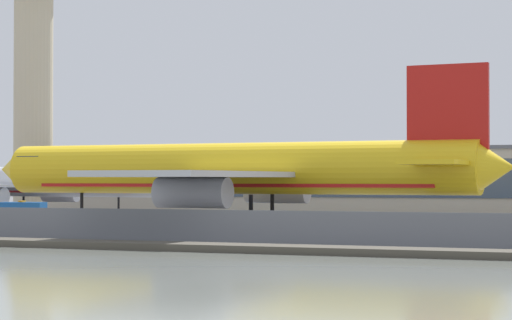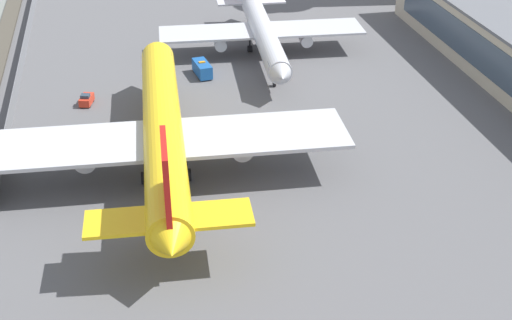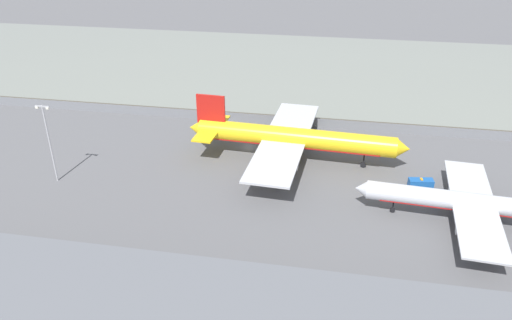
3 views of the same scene
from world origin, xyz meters
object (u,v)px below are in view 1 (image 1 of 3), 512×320
(control_tower, at_px, (34,51))
(ops_van, at_px, (21,211))
(cargo_jet_yellow, at_px, (238,171))
(passenger_jet_silver, at_px, (26,183))

(control_tower, bearing_deg, ops_van, -58.51)
(cargo_jet_yellow, xyz_separation_m, control_tower, (-61.10, 60.25, 21.28))
(ops_van, relative_size, control_tower, 0.12)
(passenger_jet_silver, xyz_separation_m, control_tower, (-24.69, 39.86, 22.55))
(cargo_jet_yellow, bearing_deg, passenger_jet_silver, 150.76)
(cargo_jet_yellow, relative_size, ops_van, 9.75)
(cargo_jet_yellow, distance_m, control_tower, 88.40)
(cargo_jet_yellow, height_order, ops_van, cargo_jet_yellow)
(passenger_jet_silver, distance_m, ops_van, 13.81)
(cargo_jet_yellow, distance_m, passenger_jet_silver, 41.75)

